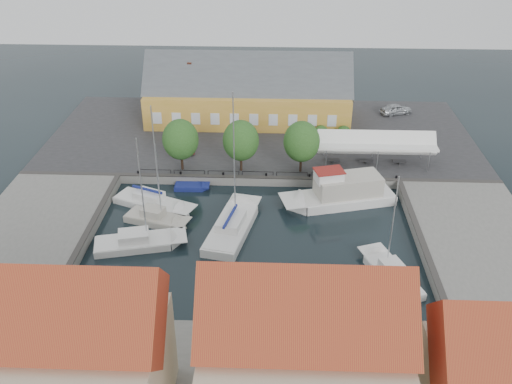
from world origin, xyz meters
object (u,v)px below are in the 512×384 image
warehouse (244,95)px  west_boat_a (153,204)px  west_boat_b (156,220)px  west_boat_c (138,244)px  car_red (183,146)px  trawler (342,195)px  east_boat_c (391,275)px  launch_nw (191,188)px  launch_sw (115,291)px  tent_canopy (376,143)px  center_sailboat (232,228)px  car_silver (396,109)px

warehouse → west_boat_a: (-8.64, -23.31, -4.16)m
west_boat_b → west_boat_c: (-0.91, -4.35, 0.00)m
warehouse → car_red: warehouse is taller
trawler → west_boat_c: west_boat_c is taller
east_boat_c → launch_nw: size_ratio=2.56×
west_boat_a → launch_sw: west_boat_a is taller
warehouse → west_boat_c: (-8.56, -30.88, -4.17)m
tent_canopy → car_red: 23.95m
west_boat_c → launch_nw: bearing=73.0°
center_sailboat → launch_sw: (-9.52, -10.09, -0.27)m
west_boat_c → launch_sw: (-0.54, -7.03, -0.17)m
launch_nw → warehouse: bearing=75.4°
center_sailboat → west_boat_a: 10.12m
car_silver → west_boat_a: west_boat_a is taller
tent_canopy → west_boat_b: size_ratio=1.44×
center_sailboat → trawler: center_sailboat is taller
trawler → west_boat_c: (-20.58, -9.20, -0.76)m
car_silver → tent_canopy: bearing=142.1°
warehouse → center_sailboat: bearing=-89.1°
launch_nw → trawler: bearing=-8.2°
center_sailboat → launch_sw: 13.88m
trawler → west_boat_c: bearing=-155.9°
center_sailboat → east_boat_c: bearing=-25.3°
car_red → west_boat_c: size_ratio=0.36×
tent_canopy → west_boat_c: size_ratio=1.16×
tent_canopy → warehouse: bearing=140.1°
car_red → launch_sw: size_ratio=0.80×
tent_canopy → west_boat_b: (-24.25, -12.67, -3.42)m
west_boat_c → car_silver: bearing=47.5°
tent_canopy → west_boat_a: west_boat_a is taller
car_silver → launch_sw: size_ratio=0.87×
warehouse → car_silver: 22.25m
warehouse → west_boat_b: bearing=-106.1°
tent_canopy → east_boat_c: bearing=-93.7°
west_boat_b → launch_sw: size_ratio=1.82×
warehouse → car_silver: (21.96, 2.40, -2.64)m
west_boat_a → launch_sw: 14.61m
west_boat_a → west_boat_b: bearing=-73.0°
warehouse → trawler: warehouse is taller
tent_canopy → center_sailboat: size_ratio=0.93×
west_boat_b → launch_nw: (2.65, 7.32, -0.17)m
west_boat_a → west_boat_c: west_boat_a is taller
center_sailboat → west_boat_b: center_sailboat is taller
car_red → launch_nw: (2.13, -7.97, -1.61)m
launch_sw → east_boat_c: bearing=7.2°
west_boat_a → launch_sw: (-0.46, -14.60, -0.18)m
east_boat_c → west_boat_a: 26.53m
launch_nw → tent_canopy: bearing=13.9°
car_silver → launch_sw: (-31.06, -40.31, -1.70)m
car_red → trawler: trawler is taller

